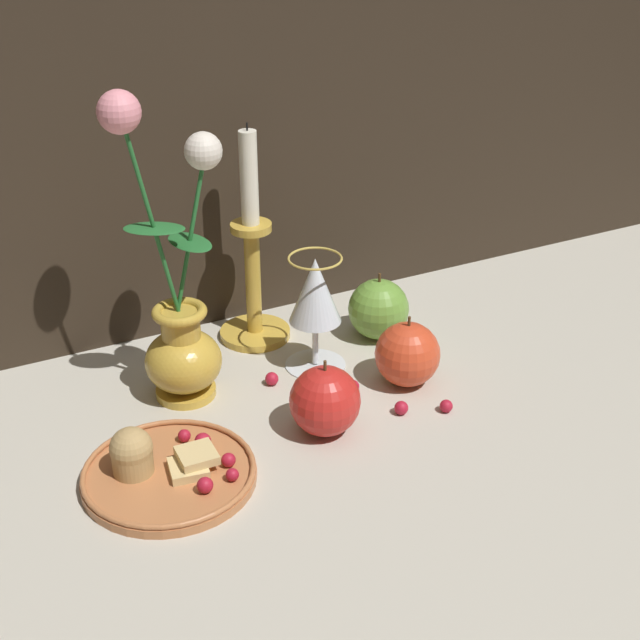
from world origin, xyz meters
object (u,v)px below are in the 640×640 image
at_px(candlestick, 253,270).
at_px(apple_at_table_edge, 379,309).
at_px(plate_with_pastries, 164,469).
at_px(vase, 179,319).
at_px(apple_beside_vase, 407,354).
at_px(apple_near_glass, 325,401).
at_px(wine_glass, 315,296).

xyz_separation_m(candlestick, apple_at_table_edge, (0.15, -0.08, -0.06)).
height_order(plate_with_pastries, apple_at_table_edge, apple_at_table_edge).
bearing_deg(vase, apple_beside_vase, -21.22).
bearing_deg(apple_near_glass, candlestick, 86.08).
xyz_separation_m(wine_glass, apple_at_table_edge, (0.11, 0.03, -0.06)).
bearing_deg(apple_near_glass, wine_glass, 67.59).
height_order(candlestick, apple_beside_vase, candlestick).
bearing_deg(vase, candlestick, 35.31).
distance_m(wine_glass, candlestick, 0.11).
height_order(apple_beside_vase, apple_near_glass, same).
height_order(wine_glass, candlestick, candlestick).
distance_m(wine_glass, apple_beside_vase, 0.14).
bearing_deg(plate_with_pastries, candlestick, 49.26).
relative_size(plate_with_pastries, apple_at_table_edge, 1.97).
height_order(wine_glass, apple_at_table_edge, wine_glass).
bearing_deg(vase, wine_glass, -3.66).
bearing_deg(plate_with_pastries, vase, 63.13).
relative_size(candlestick, apple_near_glass, 3.18).
relative_size(vase, apple_beside_vase, 4.05).
distance_m(apple_near_glass, apple_at_table_edge, 0.24).
relative_size(apple_beside_vase, apple_near_glass, 1.00).
bearing_deg(apple_at_table_edge, vase, -175.99).
xyz_separation_m(vase, wine_glass, (0.18, -0.01, -0.00)).
distance_m(plate_with_pastries, apple_near_glass, 0.20).
bearing_deg(plate_with_pastries, apple_beside_vase, 8.27).
bearing_deg(vase, apple_near_glass, -51.13).
height_order(vase, wine_glass, vase).
distance_m(vase, plate_with_pastries, 0.19).
relative_size(wine_glass, apple_beside_vase, 1.64).
xyz_separation_m(plate_with_pastries, apple_near_glass, (0.19, 0.00, 0.03)).
xyz_separation_m(candlestick, apple_beside_vase, (0.12, -0.20, -0.06)).
height_order(apple_near_glass, apple_at_table_edge, apple_at_table_edge).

